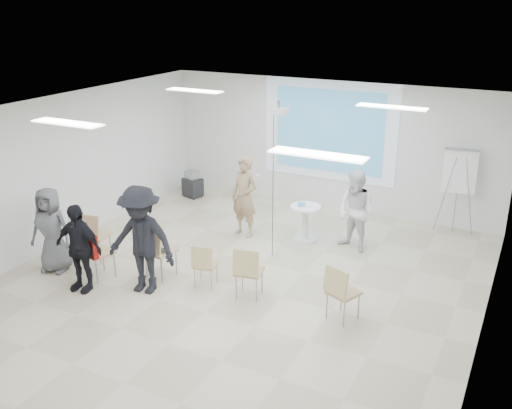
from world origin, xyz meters
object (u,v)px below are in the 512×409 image
at_px(pedestal_table, 305,221).
at_px(chair_center, 204,263).
at_px(player_left, 244,192).
at_px(flipchart_easel, 460,172).
at_px(chair_right_inner, 248,269).
at_px(chair_left_inner, 157,248).
at_px(laptop, 161,249).
at_px(av_cart, 193,185).
at_px(chair_far_left, 92,233).
at_px(chair_left_mid, 94,249).
at_px(audience_outer, 51,225).
at_px(player_right, 356,207).
at_px(chair_right_far, 340,289).
at_px(audience_left, 78,242).
at_px(audience_mid, 141,233).

xyz_separation_m(pedestal_table, chair_center, (-0.77, -2.67, 0.04)).
relative_size(player_left, flipchart_easel, 1.05).
distance_m(player_left, chair_right_inner, 2.74).
bearing_deg(chair_left_inner, laptop, 91.27).
bearing_deg(av_cart, laptop, -47.80).
xyz_separation_m(chair_far_left, flipchart_easel, (5.84, 4.55, 0.78)).
xyz_separation_m(player_left, laptop, (-0.44, -2.34, -0.43)).
height_order(chair_left_mid, audience_outer, audience_outer).
height_order(chair_far_left, laptop, chair_far_left).
bearing_deg(flipchart_easel, chair_center, -134.88).
bearing_deg(pedestal_table, player_right, 1.87).
distance_m(chair_far_left, laptop, 1.51).
bearing_deg(audience_outer, pedestal_table, 29.85).
relative_size(pedestal_table, chair_right_far, 0.90).
bearing_deg(pedestal_table, chair_left_mid, -129.26).
bearing_deg(chair_right_inner, audience_left, -170.75).
height_order(laptop, audience_outer, audience_outer).
relative_size(chair_right_inner, audience_outer, 0.52).
relative_size(pedestal_table, chair_center, 1.04).
height_order(player_right, audience_mid, audience_mid).
bearing_deg(chair_left_mid, player_left, 80.81).
bearing_deg(chair_center, chair_left_inner, 172.91).
bearing_deg(player_left, chair_left_mid, -105.97).
xyz_separation_m(audience_outer, av_cart, (0.01, 4.61, -0.58)).
bearing_deg(chair_right_far, player_left, 162.56).
relative_size(chair_far_left, chair_right_inner, 1.07).
xyz_separation_m(chair_far_left, laptop, (1.50, 0.08, -0.05)).
height_order(pedestal_table, chair_right_inner, chair_right_inner).
bearing_deg(chair_right_far, chair_left_inner, -156.69).
distance_m(laptop, audience_outer, 2.05).
xyz_separation_m(player_right, audience_left, (-3.66, -3.70, -0.01)).
height_order(audience_outer, av_cart, audience_outer).
relative_size(player_right, chair_right_inner, 1.96).
relative_size(chair_right_far, audience_mid, 0.43).
xyz_separation_m(pedestal_table, av_cart, (-3.57, 1.28, -0.13)).
bearing_deg(chair_far_left, chair_right_far, -9.08).
relative_size(laptop, audience_mid, 0.17).
xyz_separation_m(player_left, av_cart, (-2.32, 1.57, -0.66)).
relative_size(player_left, chair_far_left, 1.96).
relative_size(pedestal_table, audience_left, 0.47).
bearing_deg(audience_left, flipchart_easel, 42.36).
xyz_separation_m(chair_right_inner, audience_mid, (-1.70, -0.57, 0.53)).
bearing_deg(chair_right_far, audience_outer, -151.08).
bearing_deg(audience_left, audience_outer, 157.07).
height_order(chair_left_inner, audience_outer, audience_outer).
xyz_separation_m(audience_left, audience_mid, (0.99, 0.43, 0.18)).
xyz_separation_m(chair_far_left, chair_left_mid, (0.52, -0.54, -0.01)).
distance_m(chair_far_left, flipchart_easel, 7.44).
xyz_separation_m(chair_left_inner, chair_right_inner, (1.77, 0.09, -0.05)).
relative_size(chair_left_inner, audience_mid, 0.47).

